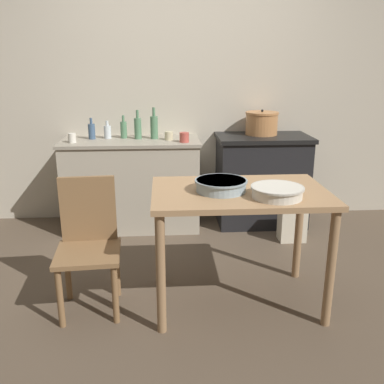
# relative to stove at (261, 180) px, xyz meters

# --- Properties ---
(ground_plane) EXTENTS (14.00, 14.00, 0.00)m
(ground_plane) POSITION_rel_stove_xyz_m (-0.74, -1.28, -0.44)
(ground_plane) COLOR brown
(wall_back) EXTENTS (8.00, 0.07, 2.55)m
(wall_back) POSITION_rel_stove_xyz_m (-0.74, 0.30, 0.83)
(wall_back) COLOR beige
(wall_back) RESTS_ON ground_plane
(counter_cabinet) EXTENTS (1.29, 0.60, 0.86)m
(counter_cabinet) POSITION_rel_stove_xyz_m (-1.27, -0.02, -0.01)
(counter_cabinet) COLOR #B2A893
(counter_cabinet) RESTS_ON ground_plane
(stove) EXTENTS (0.89, 0.57, 0.88)m
(stove) POSITION_rel_stove_xyz_m (0.00, 0.00, 0.00)
(stove) COLOR black
(stove) RESTS_ON ground_plane
(work_table) EXTENTS (1.11, 0.72, 0.79)m
(work_table) POSITION_rel_stove_xyz_m (-0.48, -1.47, 0.23)
(work_table) COLOR #A87F56
(work_table) RESTS_ON ground_plane
(chair) EXTENTS (0.43, 0.43, 0.86)m
(chair) POSITION_rel_stove_xyz_m (-1.46, -1.44, 0.01)
(chair) COLOR olive
(chair) RESTS_ON ground_plane
(flour_sack) EXTENTS (0.23, 0.16, 0.30)m
(flour_sack) POSITION_rel_stove_xyz_m (0.19, -0.48, -0.29)
(flour_sack) COLOR beige
(flour_sack) RESTS_ON ground_plane
(stock_pot) EXTENTS (0.32, 0.32, 0.24)m
(stock_pot) POSITION_rel_stove_xyz_m (-0.01, 0.06, 0.55)
(stock_pot) COLOR #B77A47
(stock_pot) RESTS_ON stove
(mixing_bowl_large) EXTENTS (0.33, 0.33, 0.07)m
(mixing_bowl_large) POSITION_rel_stove_xyz_m (-0.61, -1.49, 0.39)
(mixing_bowl_large) COLOR #93A8B2
(mixing_bowl_large) RESTS_ON work_table
(mixing_bowl_small) EXTENTS (0.32, 0.32, 0.07)m
(mixing_bowl_small) POSITION_rel_stove_xyz_m (-0.29, -1.64, 0.39)
(mixing_bowl_small) COLOR silver
(mixing_bowl_small) RESTS_ON work_table
(bottle_far_left) EXTENTS (0.06, 0.06, 0.22)m
(bottle_far_left) POSITION_rel_stove_xyz_m (-1.34, 0.08, 0.50)
(bottle_far_left) COLOR #517F5B
(bottle_far_left) RESTS_ON counter_cabinet
(bottle_left) EXTENTS (0.07, 0.07, 0.29)m
(bottle_left) POSITION_rel_stove_xyz_m (-1.05, 0.03, 0.53)
(bottle_left) COLOR #517F5B
(bottle_left) RESTS_ON counter_cabinet
(bottle_mid_left) EXTENTS (0.07, 0.07, 0.27)m
(bottle_mid_left) POSITION_rel_stove_xyz_m (-1.20, 0.03, 0.52)
(bottle_mid_left) COLOR #517F5B
(bottle_mid_left) RESTS_ON counter_cabinet
(bottle_center_left) EXTENTS (0.06, 0.06, 0.20)m
(bottle_center_left) POSITION_rel_stove_xyz_m (-1.63, 0.05, 0.49)
(bottle_center_left) COLOR #3D5675
(bottle_center_left) RESTS_ON counter_cabinet
(bottle_center) EXTENTS (0.07, 0.07, 0.17)m
(bottle_center) POSITION_rel_stove_xyz_m (-1.49, 0.08, 0.48)
(bottle_center) COLOR silver
(bottle_center) RESTS_ON counter_cabinet
(cup_center_right) EXTENTS (0.08, 0.08, 0.08)m
(cup_center_right) POSITION_rel_stove_xyz_m (-0.91, -0.05, 0.46)
(cup_center_right) COLOR beige
(cup_center_right) RESTS_ON counter_cabinet
(cup_mid_right) EXTENTS (0.09, 0.09, 0.09)m
(cup_mid_right) POSITION_rel_stove_xyz_m (-0.77, -0.17, 0.46)
(cup_mid_right) COLOR #B74C42
(cup_mid_right) RESTS_ON counter_cabinet
(cup_right) EXTENTS (0.07, 0.07, 0.09)m
(cup_right) POSITION_rel_stove_xyz_m (-1.78, -0.13, 0.46)
(cup_right) COLOR silver
(cup_right) RESTS_ON counter_cabinet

